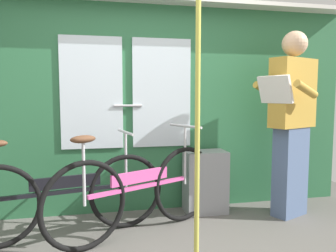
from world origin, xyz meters
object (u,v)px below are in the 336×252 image
object	(u,v)px
passenger_reading_newspaper	(291,120)
handrail_pole	(197,117)
bicycle_near_door	(65,196)
bicycle_leaning_behind	(139,191)
trash_bin_by_wall	(205,182)

from	to	relation	value
passenger_reading_newspaper	handrail_pole	xyz separation A→B (m)	(-1.17, -0.71, 0.09)
passenger_reading_newspaper	handrail_pole	size ratio (longest dim) A/B	0.86
bicycle_near_door	bicycle_leaning_behind	world-z (taller)	bicycle_leaning_behind
handrail_pole	bicycle_near_door	bearing A→B (deg)	147.07
bicycle_near_door	handrail_pole	distance (m)	1.33
bicycle_leaning_behind	passenger_reading_newspaper	xyz separation A→B (m)	(1.51, 0.14, 0.58)
bicycle_leaning_behind	handrail_pole	distance (m)	0.94
bicycle_near_door	trash_bin_by_wall	bearing A→B (deg)	2.66
trash_bin_by_wall	bicycle_leaning_behind	bearing A→B (deg)	-150.60
passenger_reading_newspaper	trash_bin_by_wall	distance (m)	1.05
trash_bin_by_wall	handrail_pole	bearing A→B (deg)	-111.64
trash_bin_by_wall	bicycle_near_door	bearing A→B (deg)	-165.17
trash_bin_by_wall	handrail_pole	world-z (taller)	handrail_pole
bicycle_near_door	trash_bin_by_wall	world-z (taller)	bicycle_near_door
bicycle_near_door	handrail_pole	xyz separation A→B (m)	(0.96, -0.62, 0.69)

